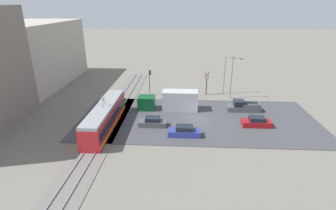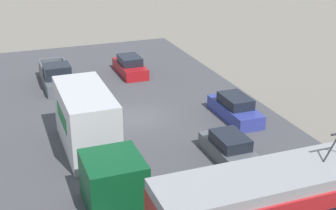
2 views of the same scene
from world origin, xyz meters
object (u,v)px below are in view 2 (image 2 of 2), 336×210
at_px(box_truck, 92,132).
at_px(sedan_car_2, 235,109).
at_px(pickup_truck, 57,77).
at_px(sedan_car_1, 230,149).
at_px(sedan_car_0, 130,67).
at_px(light_rail_tram, 333,198).

height_order(box_truck, sedan_car_2, box_truck).
relative_size(pickup_truck, sedan_car_1, 1.31).
bearing_deg(sedan_car_2, sedan_car_0, -71.05).
height_order(pickup_truck, sedan_car_0, pickup_truck).
height_order(light_rail_tram, sedan_car_2, light_rail_tram).
bearing_deg(sedan_car_0, sedan_car_2, 108.95).
relative_size(light_rail_tram, sedan_car_0, 3.38).
xyz_separation_m(pickup_truck, sedan_car_1, (-6.96, 15.01, -0.11)).
height_order(sedan_car_0, sedan_car_2, sedan_car_2).
distance_m(pickup_truck, sedan_car_0, 6.14).
bearing_deg(sedan_car_0, sedan_car_1, 93.19).
xyz_separation_m(box_truck, sedan_car_2, (-9.76, -2.20, -0.96)).
distance_m(light_rail_tram, sedan_car_2, 12.11).
xyz_separation_m(pickup_truck, sedan_car_2, (-9.87, 10.17, -0.09)).
bearing_deg(sedan_car_1, sedan_car_0, -86.81).
bearing_deg(sedan_car_0, light_rail_tram, 94.42).
distance_m(pickup_truck, sedan_car_1, 16.54).
bearing_deg(sedan_car_1, pickup_truck, -65.11).
xyz_separation_m(pickup_truck, sedan_car_0, (-6.08, -0.88, -0.09)).
bearing_deg(light_rail_tram, sedan_car_1, -82.83).
height_order(box_truck, pickup_truck, box_truck).
relative_size(sedan_car_0, sedan_car_2, 0.96).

